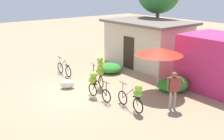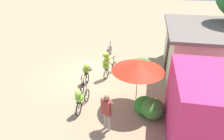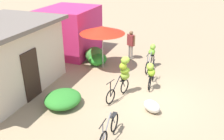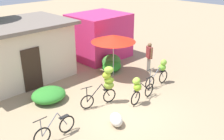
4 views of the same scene
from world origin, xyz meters
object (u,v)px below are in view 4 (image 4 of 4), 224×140
at_px(market_umbrella, 113,38).
at_px(person_vendor, 149,54).
at_px(produce_sack, 116,120).
at_px(shop_pink, 99,36).
at_px(bicycle_center_loaded, 139,88).
at_px(bicycle_near_pile, 106,83).
at_px(building_low, 14,52).
at_px(bicycle_leftmost, 55,129).
at_px(bicycle_by_shop, 160,71).

xyz_separation_m(market_umbrella, person_vendor, (1.72, -0.98, -1.03)).
bearing_deg(produce_sack, person_vendor, 24.89).
bearing_deg(person_vendor, produce_sack, -155.11).
relative_size(shop_pink, bicycle_center_loaded, 2.02).
bearing_deg(bicycle_near_pile, produce_sack, -121.15).
height_order(shop_pink, market_umbrella, shop_pink).
height_order(building_low, shop_pink, building_low).
height_order(market_umbrella, bicycle_near_pile, market_umbrella).
distance_m(market_umbrella, bicycle_center_loaded, 3.31).
xyz_separation_m(building_low, shop_pink, (5.23, -0.42, -0.12)).
height_order(shop_pink, produce_sack, shop_pink).
height_order(building_low, bicycle_leftmost, building_low).
distance_m(building_low, bicycle_by_shop, 7.16).
relative_size(bicycle_center_loaded, bicycle_by_shop, 0.97).
relative_size(produce_sack, person_vendor, 0.43).
bearing_deg(bicycle_by_shop, person_vendor, 57.78).
bearing_deg(shop_pink, bicycle_center_loaded, -116.88).
bearing_deg(bicycle_leftmost, bicycle_near_pile, 9.51).
xyz_separation_m(shop_pink, bicycle_leftmost, (-6.57, -4.98, -0.98)).
xyz_separation_m(bicycle_by_shop, person_vendor, (0.85, 1.34, 0.28)).
xyz_separation_m(building_low, produce_sack, (0.66, -6.31, -1.23)).
bearing_deg(produce_sack, market_umbrella, 46.11).
distance_m(building_low, shop_pink, 5.24).
bearing_deg(person_vendor, shop_pink, 93.69).
height_order(shop_pink, bicycle_leftmost, shop_pink).
bearing_deg(produce_sack, bicycle_leftmost, 155.48).
height_order(shop_pink, person_vendor, shop_pink).
xyz_separation_m(market_umbrella, produce_sack, (-3.08, -3.21, -1.80)).
relative_size(bicycle_near_pile, bicycle_center_loaded, 1.04).
height_order(bicycle_center_loaded, person_vendor, person_vendor).
height_order(building_low, produce_sack, building_low).
relative_size(bicycle_leftmost, bicycle_by_shop, 0.99).
xyz_separation_m(shop_pink, market_umbrella, (-1.48, -2.68, 0.68)).
height_order(market_umbrella, bicycle_by_shop, market_umbrella).
xyz_separation_m(bicycle_leftmost, person_vendor, (6.81, 1.32, 0.63)).
height_order(building_low, bicycle_by_shop, building_low).
xyz_separation_m(building_low, person_vendor, (5.46, -4.08, -0.46)).
bearing_deg(bicycle_by_shop, building_low, 130.43).
bearing_deg(bicycle_near_pile, bicycle_leftmost, -170.49).
relative_size(market_umbrella, bicycle_center_loaded, 1.41).
bearing_deg(bicycle_center_loaded, bicycle_by_shop, 11.63).
relative_size(shop_pink, market_umbrella, 1.43).
height_order(bicycle_leftmost, person_vendor, person_vendor).
distance_m(bicycle_leftmost, produce_sack, 2.21).
xyz_separation_m(bicycle_center_loaded, person_vendor, (3.00, 1.78, 0.27)).
bearing_deg(bicycle_leftmost, produce_sack, -24.52).
xyz_separation_m(market_umbrella, bicycle_center_loaded, (-1.27, -2.76, -1.30)).
bearing_deg(building_low, market_umbrella, -39.65).
relative_size(market_umbrella, produce_sack, 3.20).
bearing_deg(bicycle_by_shop, shop_pink, 83.05).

